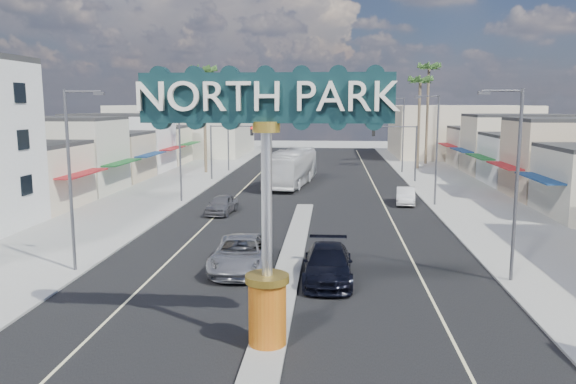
% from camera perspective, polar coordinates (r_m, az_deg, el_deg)
% --- Properties ---
extents(ground, '(160.00, 160.00, 0.00)m').
position_cam_1_polar(ground, '(46.96, 1.82, -1.23)').
color(ground, gray).
rests_on(ground, ground).
extents(road, '(20.00, 120.00, 0.01)m').
position_cam_1_polar(road, '(46.96, 1.82, -1.23)').
color(road, black).
rests_on(road, ground).
extents(median_island, '(1.30, 30.00, 0.16)m').
position_cam_1_polar(median_island, '(31.35, 0.44, -6.28)').
color(median_island, gray).
rests_on(median_island, ground).
extents(sidewalk_left, '(8.00, 120.00, 0.12)m').
position_cam_1_polar(sidewalk_left, '(49.60, -14.56, -0.90)').
color(sidewalk_left, gray).
rests_on(sidewalk_left, ground).
extents(sidewalk_right, '(8.00, 120.00, 0.12)m').
position_cam_1_polar(sidewalk_right, '(48.38, 18.63, -1.33)').
color(sidewalk_right, gray).
rests_on(sidewalk_right, ground).
extents(storefront_row_left, '(12.00, 42.00, 6.00)m').
position_cam_1_polar(storefront_row_left, '(64.90, -19.31, 3.78)').
color(storefront_row_left, beige).
rests_on(storefront_row_left, ground).
extents(storefront_row_right, '(12.00, 42.00, 6.00)m').
position_cam_1_polar(storefront_row_right, '(63.30, 24.73, 3.34)').
color(storefront_row_right, '#B7B29E').
rests_on(storefront_row_right, ground).
extents(backdrop_far_left, '(20.00, 20.00, 8.00)m').
position_cam_1_polar(backdrop_far_left, '(94.40, -10.38, 6.22)').
color(backdrop_far_left, '#B7B29E').
rests_on(backdrop_far_left, ground).
extents(backdrop_far_right, '(20.00, 20.00, 8.00)m').
position_cam_1_polar(backdrop_far_right, '(93.40, 16.87, 5.96)').
color(backdrop_far_right, beige).
rests_on(backdrop_far_right, ground).
extents(gateway_sign, '(8.20, 1.50, 9.15)m').
position_cam_1_polar(gateway_sign, '(18.43, -2.20, 1.46)').
color(gateway_sign, '#BC460E').
rests_on(gateway_sign, median_island).
extents(traffic_signal_left, '(5.09, 0.45, 6.00)m').
position_cam_1_polar(traffic_signal_left, '(61.35, -6.17, 5.15)').
color(traffic_signal_left, '#47474C').
rests_on(traffic_signal_left, ground).
extents(traffic_signal_right, '(5.09, 0.45, 6.00)m').
position_cam_1_polar(traffic_signal_right, '(60.70, 11.20, 4.99)').
color(traffic_signal_right, '#47474C').
rests_on(traffic_signal_right, ground).
extents(streetlight_l_near, '(2.03, 0.22, 9.00)m').
position_cam_1_polar(streetlight_l_near, '(29.21, -21.03, 1.96)').
color(streetlight_l_near, '#47474C').
rests_on(streetlight_l_near, ground).
extents(streetlight_l_mid, '(2.03, 0.22, 9.00)m').
position_cam_1_polar(streetlight_l_mid, '(47.95, -10.75, 4.93)').
color(streetlight_l_mid, '#47474C').
rests_on(streetlight_l_mid, ground).
extents(streetlight_l_far, '(2.03, 0.22, 9.00)m').
position_cam_1_polar(streetlight_l_far, '(69.39, -5.98, 6.25)').
color(streetlight_l_far, '#47474C').
rests_on(streetlight_l_far, ground).
extents(streetlight_r_near, '(2.03, 0.22, 9.00)m').
position_cam_1_polar(streetlight_r_near, '(27.64, 21.94, 1.54)').
color(streetlight_r_near, '#47474C').
rests_on(streetlight_r_near, ground).
extents(streetlight_r_mid, '(2.03, 0.22, 9.00)m').
position_cam_1_polar(streetlight_r_mid, '(47.02, 14.70, 4.72)').
color(streetlight_r_mid, '#47474C').
rests_on(streetlight_r_mid, ground).
extents(streetlight_r_far, '(2.03, 0.22, 9.00)m').
position_cam_1_polar(streetlight_r_far, '(68.74, 11.49, 6.09)').
color(streetlight_r_far, '#47474C').
rests_on(streetlight_r_far, ground).
extents(palm_left_far, '(2.60, 2.60, 13.10)m').
position_cam_1_polar(palm_left_far, '(67.94, -8.55, 11.57)').
color(palm_left_far, brown).
rests_on(palm_left_far, ground).
extents(palm_right_mid, '(2.60, 2.60, 12.10)m').
position_cam_1_polar(palm_right_mid, '(73.01, 13.28, 10.54)').
color(palm_right_mid, brown).
rests_on(palm_right_mid, ground).
extents(palm_right_far, '(2.60, 2.60, 14.10)m').
position_cam_1_polar(palm_right_far, '(79.32, 14.12, 11.66)').
color(palm_right_far, brown).
rests_on(palm_right_far, ground).
extents(suv_left, '(2.94, 6.10, 1.68)m').
position_cam_1_polar(suv_left, '(28.60, -4.79, -6.24)').
color(suv_left, '#9E9EA3').
rests_on(suv_left, ground).
extents(suv_right, '(2.31, 5.63, 1.63)m').
position_cam_1_polar(suv_right, '(26.86, 4.06, -7.29)').
color(suv_right, black).
rests_on(suv_right, ground).
extents(car_parked_left, '(2.16, 4.43, 1.46)m').
position_cam_1_polar(car_parked_left, '(42.99, -6.74, -1.26)').
color(car_parked_left, '#5C5B60').
rests_on(car_parked_left, ground).
extents(car_parked_right, '(1.96, 4.40, 1.40)m').
position_cam_1_polar(car_parked_right, '(47.83, 11.86, -0.38)').
color(car_parked_right, silver).
rests_on(car_parked_right, ground).
extents(city_bus, '(4.71, 13.31, 3.63)m').
position_cam_1_polar(city_bus, '(57.47, 0.34, 2.48)').
color(city_bus, silver).
rests_on(city_bus, ground).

